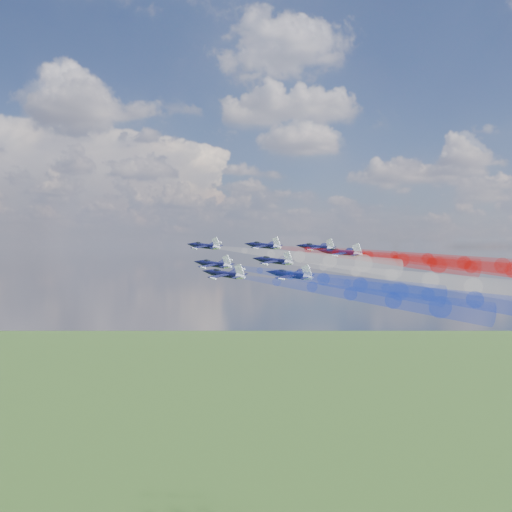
{
  "coord_description": "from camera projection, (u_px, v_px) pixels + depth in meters",
  "views": [
    {
      "loc": [
        -0.6,
        -144.72,
        147.09
      ],
      "look_at": [
        12.4,
        -1.03,
        144.79
      ],
      "focal_mm": 40.08,
      "sensor_mm": 36.0,
      "label": 1
    }
  ],
  "objects": [
    {
      "name": "jet_lead",
      "position": [
        204.0,
        246.0,
        156.49
      ],
      "size": [
        16.5,
        16.58,
        6.25
      ],
      "primitive_type": null,
      "rotation": [
        0.09,
        -0.18,
        0.8
      ],
      "color": "black"
    },
    {
      "name": "trail_lead",
      "position": [
        299.0,
        257.0,
        137.41
      ],
      "size": [
        40.54,
        38.68,
        9.31
      ],
      "primitive_type": null,
      "rotation": [
        0.09,
        -0.18,
        0.8
      ],
      "color": "white"
    },
    {
      "name": "jet_inner_left",
      "position": [
        214.0,
        264.0,
        139.47
      ],
      "size": [
        16.5,
        16.58,
        6.25
      ],
      "primitive_type": null,
      "rotation": [
        0.09,
        -0.18,
        0.8
      ],
      "color": "black"
    },
    {
      "name": "trail_inner_left",
      "position": [
        324.0,
        280.0,
        120.39
      ],
      "size": [
        40.54,
        38.68,
        9.31
      ],
      "primitive_type": null,
      "rotation": [
        0.09,
        -0.18,
        0.8
      ],
      "color": "blue"
    },
    {
      "name": "jet_inner_right",
      "position": [
        264.0,
        246.0,
        154.81
      ],
      "size": [
        16.5,
        16.58,
        6.25
      ],
      "primitive_type": null,
      "rotation": [
        0.09,
        -0.18,
        0.8
      ],
      "color": "black"
    },
    {
      "name": "trail_inner_right",
      "position": [
        368.0,
        257.0,
        135.74
      ],
      "size": [
        40.54,
        38.68,
        9.31
      ],
      "primitive_type": null,
      "rotation": [
        0.09,
        -0.18,
        0.8
      ],
      "color": "red"
    },
    {
      "name": "jet_outer_left",
      "position": [
        225.0,
        274.0,
        125.83
      ],
      "size": [
        16.5,
        16.58,
        6.25
      ],
      "primitive_type": null,
      "rotation": [
        0.09,
        -0.18,
        0.8
      ],
      "color": "black"
    },
    {
      "name": "trail_outer_left",
      "position": [
        350.0,
        293.0,
        106.75
      ],
      "size": [
        40.54,
        38.68,
        9.31
      ],
      "primitive_type": null,
      "rotation": [
        0.09,
        -0.18,
        0.8
      ],
      "color": "blue"
    },
    {
      "name": "jet_center_third",
      "position": [
        274.0,
        261.0,
        140.81
      ],
      "size": [
        16.5,
        16.58,
        6.25
      ],
      "primitive_type": null,
      "rotation": [
        0.09,
        -0.18,
        0.8
      ],
      "color": "black"
    },
    {
      "name": "trail_center_third",
      "position": [
        392.0,
        275.0,
        121.73
      ],
      "size": [
        40.54,
        38.68,
        9.31
      ],
      "primitive_type": null,
      "rotation": [
        0.09,
        -0.18,
        0.8
      ],
      "color": "white"
    },
    {
      "name": "jet_outer_right",
      "position": [
        316.0,
        247.0,
        155.53
      ],
      "size": [
        16.5,
        16.58,
        6.25
      ],
      "primitive_type": null,
      "rotation": [
        0.09,
        -0.18,
        0.8
      ],
      "color": "black"
    },
    {
      "name": "trail_outer_right",
      "position": [
        428.0,
        259.0,
        136.45
      ],
      "size": [
        40.54,
        38.68,
        9.31
      ],
      "primitive_type": null,
      "rotation": [
        0.09,
        -0.18,
        0.8
      ],
      "color": "red"
    },
    {
      "name": "jet_rear_left",
      "position": [
        290.0,
        275.0,
        125.91
      ],
      "size": [
        16.5,
        16.58,
        6.25
      ],
      "primitive_type": null,
      "rotation": [
        0.09,
        -0.18,
        0.8
      ],
      "color": "black"
    },
    {
      "name": "trail_rear_left",
      "position": [
        428.0,
        294.0,
        106.83
      ],
      "size": [
        40.54,
        38.68,
        9.31
      ],
      "primitive_type": null,
      "rotation": [
        0.09,
        -0.18,
        0.8
      ],
      "color": "blue"
    },
    {
      "name": "jet_rear_right",
      "position": [
        341.0,
        253.0,
        140.0
      ],
      "size": [
        16.5,
        16.58,
        6.25
      ],
      "primitive_type": null,
      "rotation": [
        0.09,
        -0.18,
        0.8
      ],
      "color": "black"
    },
    {
      "name": "trail_rear_right",
      "position": [
        471.0,
        266.0,
        120.93
      ],
      "size": [
        40.54,
        38.68,
        9.31
      ],
      "primitive_type": null,
      "rotation": [
        0.09,
        -0.18,
        0.8
      ],
      "color": "red"
    }
  ]
}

